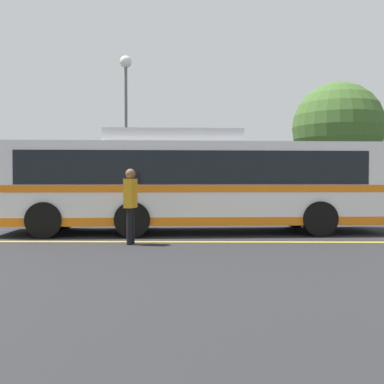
{
  "coord_description": "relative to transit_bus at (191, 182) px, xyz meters",
  "views": [
    {
      "loc": [
        -0.41,
        -14.12,
        1.59
      ],
      "look_at": [
        -0.6,
        -0.36,
        1.24
      ],
      "focal_mm": 42.0,
      "sensor_mm": 36.0,
      "label": 1
    }
  ],
  "objects": [
    {
      "name": "transit_bus",
      "position": [
        0.0,
        0.0,
        0.0
      ],
      "size": [
        11.97,
        3.37,
        3.08
      ],
      "rotation": [
        0.0,
        0.0,
        -1.5
      ],
      "color": "white",
      "rests_on": "ground_plane"
    },
    {
      "name": "lane_strip_0",
      "position": [
        0.02,
        -2.2,
        -1.55
      ],
      "size": [
        31.52,
        0.2,
        0.01
      ],
      "primitive_type": "cube",
      "rotation": [
        0.0,
        0.0,
        1.57
      ],
      "color": "gold",
      "rests_on": "ground_plane"
    },
    {
      "name": "ground_plane",
      "position": [
        0.62,
        0.36,
        -1.56
      ],
      "size": [
        220.0,
        220.0,
        0.0
      ],
      "primitive_type": "plane",
      "color": "#262628"
    },
    {
      "name": "curb_strip",
      "position": [
        0.02,
        7.11,
        -1.48
      ],
      "size": [
        39.52,
        0.36,
        0.15
      ],
      "primitive_type": "cube",
      "color": "#99999E",
      "rests_on": "ground_plane"
    },
    {
      "name": "street_lamp",
      "position": [
        -3.26,
        7.77,
        4.14
      ],
      "size": [
        0.58,
        0.58,
        7.55
      ],
      "color": "#59595E",
      "rests_on": "ground_plane"
    },
    {
      "name": "parked_car_1",
      "position": [
        -5.4,
        5.4,
        -0.89
      ],
      "size": [
        4.26,
        1.94,
        1.26
      ],
      "rotation": [
        0.0,
        0.0,
        1.6
      ],
      "color": "olive",
      "rests_on": "ground_plane"
    },
    {
      "name": "pedestrian_0",
      "position": [
        -1.47,
        -2.67,
        -0.47
      ],
      "size": [
        0.3,
        0.46,
        1.88
      ],
      "rotation": [
        0.0,
        0.0,
        1.36
      ],
      "color": "black",
      "rests_on": "ground_plane"
    },
    {
      "name": "tree_0",
      "position": [
        7.59,
        10.11,
        2.82
      ],
      "size": [
        4.75,
        4.75,
        6.76
      ],
      "color": "#513823",
      "rests_on": "ground_plane"
    }
  ]
}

